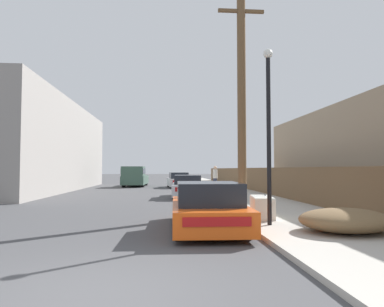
# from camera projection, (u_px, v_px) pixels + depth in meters

# --- Properties ---
(ground_plane) EXTENTS (220.00, 220.00, 0.00)m
(ground_plane) POSITION_uv_depth(u_px,v_px,m) (91.00, 298.00, 4.37)
(ground_plane) COLOR #444447
(sidewalk_curb) EXTENTS (4.20, 63.00, 0.12)m
(sidewalk_curb) POSITION_uv_depth(u_px,v_px,m) (218.00, 188.00, 28.19)
(sidewalk_curb) COLOR #ADA89E
(sidewalk_curb) RESTS_ON ground
(discarded_fridge) EXTENTS (0.84, 1.64, 0.68)m
(discarded_fridge) POSITION_uv_depth(u_px,v_px,m) (262.00, 207.00, 10.85)
(discarded_fridge) COLOR silver
(discarded_fridge) RESTS_ON sidewalk_curb
(parked_sports_car_red) EXTENTS (2.00, 4.47, 1.30)m
(parked_sports_car_red) POSITION_uv_depth(u_px,v_px,m) (207.00, 208.00, 9.32)
(parked_sports_car_red) COLOR #E05114
(parked_sports_car_red) RESTS_ON ground
(car_parked_mid) EXTENTS (1.91, 4.27, 1.30)m
(car_parked_mid) POSITION_uv_depth(u_px,v_px,m) (187.00, 187.00, 19.91)
(car_parked_mid) COLOR silver
(car_parked_mid) RESTS_ON ground
(car_parked_far) EXTENTS (2.03, 4.36, 1.34)m
(car_parked_far) POSITION_uv_depth(u_px,v_px,m) (178.00, 180.00, 30.51)
(car_parked_far) COLOR silver
(car_parked_far) RESTS_ON ground
(pickup_truck) EXTENTS (2.24, 5.45, 1.88)m
(pickup_truck) POSITION_uv_depth(u_px,v_px,m) (135.00, 177.00, 32.15)
(pickup_truck) COLOR #385647
(pickup_truck) RESTS_ON ground
(utility_pole) EXTENTS (1.80, 0.33, 8.52)m
(utility_pole) POSITION_uv_depth(u_px,v_px,m) (242.00, 96.00, 13.14)
(utility_pole) COLOR brown
(utility_pole) RESTS_ON sidewalk_curb
(street_lamp) EXTENTS (0.26, 0.26, 4.89)m
(street_lamp) POSITION_uv_depth(u_px,v_px,m) (269.00, 122.00, 9.49)
(street_lamp) COLOR black
(street_lamp) RESTS_ON sidewalk_curb
(brush_pile) EXTENTS (2.24, 1.91, 0.58)m
(brush_pile) POSITION_uv_depth(u_px,v_px,m) (345.00, 220.00, 8.31)
(brush_pile) COLOR brown
(brush_pile) RESTS_ON sidewalk_curb
(wooden_fence) EXTENTS (0.08, 43.49, 1.62)m
(wooden_fence) POSITION_uv_depth(u_px,v_px,m) (251.00, 179.00, 25.04)
(wooden_fence) COLOR brown
(wooden_fence) RESTS_ON sidewalk_curb
(building_left_block) EXTENTS (7.00, 21.12, 6.72)m
(building_left_block) POSITION_uv_depth(u_px,v_px,m) (31.00, 147.00, 26.48)
(building_left_block) COLOR gray
(building_left_block) RESTS_ON ground
(pedestrian) EXTENTS (0.34, 0.34, 1.76)m
(pedestrian) POSITION_uv_depth(u_px,v_px,m) (215.00, 177.00, 25.42)
(pedestrian) COLOR #282D42
(pedestrian) RESTS_ON sidewalk_curb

